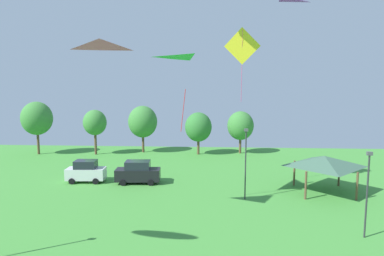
% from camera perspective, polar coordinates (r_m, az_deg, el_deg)
% --- Properties ---
extents(kite_flying_0, '(3.40, 1.00, 7.05)m').
position_cam_1_polar(kite_flying_0, '(33.95, 8.35, 13.09)').
color(kite_flying_0, yellow).
extents(kite_flying_4, '(3.56, 2.82, 0.56)m').
position_cam_1_polar(kite_flying_4, '(23.52, -15.12, 11.56)').
color(kite_flying_4, '#E54C93').
extents(kite_flying_5, '(3.14, 2.96, 0.20)m').
position_cam_1_polar(kite_flying_5, '(30.58, 14.21, 18.06)').
color(kite_flying_5, purple).
extents(kite_flying_6, '(4.02, 4.31, 5.28)m').
position_cam_1_polar(kite_flying_6, '(27.48, 0.46, 9.55)').
color(kite_flying_6, green).
extents(parked_car_leftmost, '(4.14, 2.11, 2.37)m').
position_cam_1_polar(parked_car_leftmost, '(38.62, -17.26, -6.92)').
color(parked_car_leftmost, silver).
rests_on(parked_car_leftmost, ground).
extents(parked_car_second_from_left, '(4.76, 2.30, 2.41)m').
position_cam_1_polar(parked_car_second_from_left, '(36.91, -9.01, -7.30)').
color(parked_car_second_from_left, black).
rests_on(parked_car_second_from_left, ground).
extents(park_pavilion, '(5.87, 5.72, 3.60)m').
position_cam_1_polar(park_pavilion, '(35.38, 21.19, -5.18)').
color(park_pavilion, brown).
rests_on(park_pavilion, ground).
extents(light_post_1, '(0.36, 0.20, 5.95)m').
position_cam_1_polar(light_post_1, '(26.11, 27.18, -9.11)').
color(light_post_1, '#2D2D33').
rests_on(light_post_1, ground).
extents(light_post_2, '(0.36, 0.20, 6.50)m').
position_cam_1_polar(light_post_2, '(31.22, 8.92, -5.30)').
color(light_post_2, '#2D2D33').
rests_on(light_post_2, ground).
extents(treeline_tree_0, '(4.53, 4.53, 7.92)m').
position_cam_1_polar(treeline_tree_0, '(56.03, -24.44, 1.46)').
color(treeline_tree_0, brown).
rests_on(treeline_tree_0, ground).
extents(treeline_tree_1, '(3.45, 3.45, 6.72)m').
position_cam_1_polar(treeline_tree_1, '(52.92, -15.89, 0.86)').
color(treeline_tree_1, brown).
rests_on(treeline_tree_1, ground).
extents(treeline_tree_2, '(4.45, 4.45, 7.21)m').
position_cam_1_polar(treeline_tree_2, '(53.16, -8.21, 1.04)').
color(treeline_tree_2, brown).
rests_on(treeline_tree_2, ground).
extents(treeline_tree_3, '(3.99, 3.99, 6.34)m').
position_cam_1_polar(treeline_tree_3, '(51.03, 1.07, 0.15)').
color(treeline_tree_3, brown).
rests_on(treeline_tree_3, ground).
extents(treeline_tree_4, '(3.99, 3.99, 6.44)m').
position_cam_1_polar(treeline_tree_4, '(52.35, 8.09, 0.37)').
color(treeline_tree_4, brown).
rests_on(treeline_tree_4, ground).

